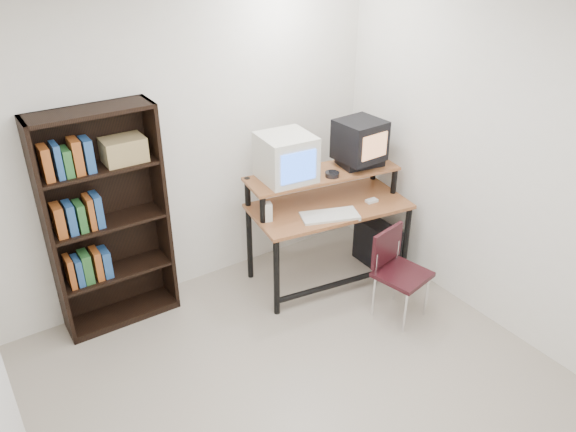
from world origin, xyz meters
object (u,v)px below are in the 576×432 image
crt_tv (360,140)px  bookshelf (106,218)px  crt_monitor (286,158)px  school_chair (397,266)px  pc_tower (377,244)px  computer_desk (328,207)px

crt_tv → bookshelf: bookshelf is taller
crt_monitor → school_chair: size_ratio=0.61×
crt_tv → pc_tower: bearing=-47.9°
bookshelf → pc_tower: bearing=-14.3°
computer_desk → crt_tv: size_ratio=3.72×
crt_tv → bookshelf: size_ratio=0.22×
computer_desk → crt_monitor: crt_monitor is taller
crt_monitor → pc_tower: bearing=-13.9°
computer_desk → crt_tv: bearing=15.8°
pc_tower → bookshelf: bookshelf is taller
computer_desk → school_chair: (0.14, -0.74, -0.25)m
pc_tower → school_chair: bearing=-120.0°
computer_desk → bookshelf: 1.81m
school_chair → pc_tower: bearing=47.4°
crt_monitor → pc_tower: crt_monitor is taller
bookshelf → computer_desk: bearing=-15.0°
crt_tv → pc_tower: (0.16, -0.15, -1.01)m
computer_desk → bookshelf: size_ratio=0.81×
computer_desk → pc_tower: (0.51, -0.11, -0.49)m
computer_desk → bookshelf: bearing=173.2°
crt_tv → pc_tower: crt_tv is taller
computer_desk → pc_tower: bearing=-3.5°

